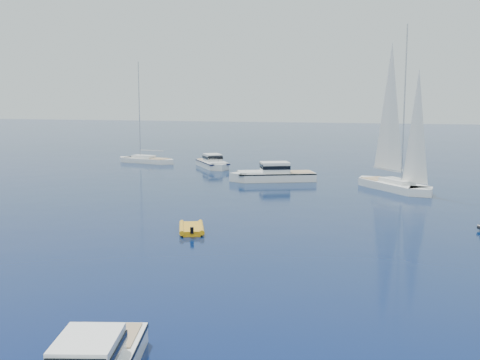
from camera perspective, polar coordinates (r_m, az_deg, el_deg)
The scene contains 7 objects.
ground at distance 32.76m, azimuth -5.99°, elevation -9.23°, with size 400.00×400.00×0.00m, color #071448.
motor_cruiser_distant at distance 68.74m, azimuth 3.25°, elevation -0.07°, with size 3.31×10.80×2.84m, color silver, non-canonical shape.
motor_cruiser_horizon at distance 81.74m, azimuth -2.67°, elevation 1.23°, with size 2.84×9.27×2.43m, color silver, non-canonical shape.
sailboat_sails_r at distance 64.20m, azimuth 14.82°, elevation -0.91°, with size 3.14×12.07×17.75m, color white, non-canonical shape.
sailboat_far_l at distance 88.98m, azimuth -9.19°, elevation 1.69°, with size 2.76×10.60×15.59m, color white, non-canonical shape.
tender_yellow at distance 42.99m, azimuth -4.77°, elevation -5.02°, with size 2.13×3.94×0.95m, color orange, non-canonical shape.
tender_grey_far at distance 72.43m, azimuth 1.96°, elevation 0.35°, with size 2.03×3.71×0.95m, color black, non-canonical shape.
Camera 1 is at (11.92, -28.93, 9.72)m, focal length 43.54 mm.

